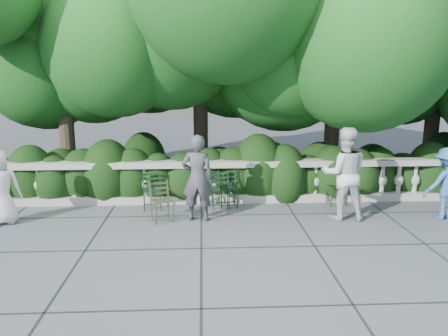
{
  "coord_description": "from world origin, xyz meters",
  "views": [
    {
      "loc": [
        -0.46,
        -8.14,
        2.98
      ],
      "look_at": [
        0.0,
        1.0,
        1.0
      ],
      "focal_mm": 35.0,
      "sensor_mm": 36.0,
      "label": 1
    }
  ],
  "objects_px": {
    "chair_c": "(221,210)",
    "person_woman_grey": "(198,178)",
    "person_older_blue": "(446,183)",
    "chair_b": "(153,211)",
    "chair_e": "(229,209)",
    "chair_d": "(338,207)",
    "person_casual_man": "(344,174)",
    "chair_weathered": "(165,224)",
    "person_businessman": "(1,187)"
  },
  "relations": [
    {
      "from": "chair_c",
      "to": "chair_b",
      "type": "bearing_deg",
      "value": 178.71
    },
    {
      "from": "person_older_blue",
      "to": "person_businessman",
      "type": "bearing_deg",
      "value": -10.83
    },
    {
      "from": "chair_b",
      "to": "chair_c",
      "type": "distance_m",
      "value": 1.52
    },
    {
      "from": "person_woman_grey",
      "to": "chair_e",
      "type": "bearing_deg",
      "value": -128.27
    },
    {
      "from": "chair_e",
      "to": "chair_weathered",
      "type": "height_order",
      "value": "same"
    },
    {
      "from": "chair_weathered",
      "to": "person_older_blue",
      "type": "distance_m",
      "value": 5.88
    },
    {
      "from": "chair_e",
      "to": "person_businessman",
      "type": "relative_size",
      "value": 0.55
    },
    {
      "from": "chair_d",
      "to": "chair_e",
      "type": "bearing_deg",
      "value": 178.34
    },
    {
      "from": "chair_d",
      "to": "chair_weathered",
      "type": "xyz_separation_m",
      "value": [
        -3.88,
        -0.96,
        0.0
      ]
    },
    {
      "from": "chair_b",
      "to": "person_casual_man",
      "type": "height_order",
      "value": "person_casual_man"
    },
    {
      "from": "chair_e",
      "to": "person_older_blue",
      "type": "height_order",
      "value": "person_older_blue"
    },
    {
      "from": "chair_e",
      "to": "person_older_blue",
      "type": "bearing_deg",
      "value": -16.21
    },
    {
      "from": "chair_d",
      "to": "chair_e",
      "type": "height_order",
      "value": "same"
    },
    {
      "from": "chair_b",
      "to": "chair_weathered",
      "type": "xyz_separation_m",
      "value": [
        0.33,
        -0.84,
        0.0
      ]
    },
    {
      "from": "person_businessman",
      "to": "person_older_blue",
      "type": "distance_m",
      "value": 9.09
    },
    {
      "from": "chair_b",
      "to": "person_casual_man",
      "type": "distance_m",
      "value": 4.2
    },
    {
      "from": "chair_d",
      "to": "person_older_blue",
      "type": "xyz_separation_m",
      "value": [
        1.95,
        -0.91,
        0.76
      ]
    },
    {
      "from": "person_businessman",
      "to": "chair_c",
      "type": "bearing_deg",
      "value": 174.81
    },
    {
      "from": "chair_c",
      "to": "person_businessman",
      "type": "height_order",
      "value": "person_businessman"
    },
    {
      "from": "chair_d",
      "to": "person_woman_grey",
      "type": "distance_m",
      "value": 3.41
    },
    {
      "from": "person_casual_man",
      "to": "person_older_blue",
      "type": "distance_m",
      "value": 2.14
    },
    {
      "from": "person_older_blue",
      "to": "chair_b",
      "type": "bearing_deg",
      "value": -17.37
    },
    {
      "from": "chair_weathered",
      "to": "person_older_blue",
      "type": "bearing_deg",
      "value": -21.52
    },
    {
      "from": "person_businessman",
      "to": "chair_e",
      "type": "bearing_deg",
      "value": 174.96
    },
    {
      "from": "chair_e",
      "to": "chair_d",
      "type": "bearing_deg",
      "value": -4.16
    },
    {
      "from": "chair_e",
      "to": "person_businessman",
      "type": "height_order",
      "value": "person_businessman"
    },
    {
      "from": "chair_weathered",
      "to": "chair_d",
      "type": "bearing_deg",
      "value": -8.12
    },
    {
      "from": "chair_c",
      "to": "chair_d",
      "type": "relative_size",
      "value": 1.0
    },
    {
      "from": "chair_c",
      "to": "person_businessman",
      "type": "xyz_separation_m",
      "value": [
        -4.44,
        -0.7,
        0.76
      ]
    },
    {
      "from": "chair_c",
      "to": "person_woman_grey",
      "type": "distance_m",
      "value": 1.23
    },
    {
      "from": "person_businessman",
      "to": "person_older_blue",
      "type": "relative_size",
      "value": 1.01
    },
    {
      "from": "person_businessman",
      "to": "person_older_blue",
      "type": "xyz_separation_m",
      "value": [
        9.09,
        -0.12,
        -0.0
      ]
    },
    {
      "from": "chair_b",
      "to": "chair_c",
      "type": "bearing_deg",
      "value": -5.5
    },
    {
      "from": "person_casual_man",
      "to": "person_older_blue",
      "type": "height_order",
      "value": "person_casual_man"
    },
    {
      "from": "chair_weathered",
      "to": "person_casual_man",
      "type": "height_order",
      "value": "person_casual_man"
    },
    {
      "from": "chair_c",
      "to": "person_older_blue",
      "type": "distance_m",
      "value": 4.78
    },
    {
      "from": "person_casual_man",
      "to": "person_businessman",
      "type": "bearing_deg",
      "value": 7.54
    },
    {
      "from": "chair_b",
      "to": "chair_e",
      "type": "relative_size",
      "value": 1.0
    },
    {
      "from": "chair_weathered",
      "to": "chair_b",
      "type": "bearing_deg",
      "value": 89.5
    },
    {
      "from": "chair_weathered",
      "to": "person_casual_man",
      "type": "relative_size",
      "value": 0.44
    },
    {
      "from": "chair_b",
      "to": "chair_d",
      "type": "xyz_separation_m",
      "value": [
        4.21,
        0.12,
        0.0
      ]
    },
    {
      "from": "person_casual_man",
      "to": "chair_weathered",
      "type": "bearing_deg",
      "value": 10.08
    },
    {
      "from": "chair_b",
      "to": "person_older_blue",
      "type": "relative_size",
      "value": 0.56
    },
    {
      "from": "person_businessman",
      "to": "person_casual_man",
      "type": "distance_m",
      "value": 6.96
    },
    {
      "from": "chair_e",
      "to": "person_older_blue",
      "type": "relative_size",
      "value": 0.56
    },
    {
      "from": "person_casual_man",
      "to": "person_older_blue",
      "type": "relative_size",
      "value": 1.27
    },
    {
      "from": "chair_e",
      "to": "person_woman_grey",
      "type": "relative_size",
      "value": 0.47
    },
    {
      "from": "chair_d",
      "to": "person_casual_man",
      "type": "height_order",
      "value": "person_casual_man"
    },
    {
      "from": "chair_b",
      "to": "chair_e",
      "type": "xyz_separation_m",
      "value": [
        1.7,
        0.07,
        0.0
      ]
    },
    {
      "from": "chair_b",
      "to": "chair_weathered",
      "type": "distance_m",
      "value": 0.9
    }
  ]
}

